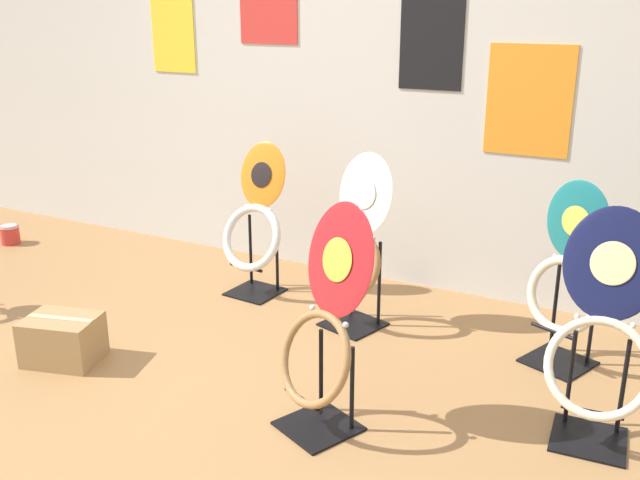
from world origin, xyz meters
name	(u,v)px	position (x,y,z in m)	size (l,w,h in m)	color
ground_plane	(102,432)	(0.00, 0.00, 0.00)	(14.00, 14.00, 0.00)	#A37547
wall_back	(340,62)	(0.00, 2.11, 1.30)	(8.00, 0.07, 2.60)	silver
toilet_seat_display_orange_sun	(255,224)	(-0.24, 1.53, 0.42)	(0.41, 0.33, 0.88)	black
toilet_seat_display_navy_moon	(603,334)	(1.72, 0.89, 0.44)	(0.41, 0.39, 0.90)	black
toilet_seat_display_crimson_swirl	(324,328)	(0.76, 0.46, 0.43)	(0.46, 0.41, 0.92)	black
toilet_seat_display_white_plain	(356,246)	(0.46, 1.39, 0.44)	(0.41, 0.35, 0.92)	black
toilet_seat_display_teal_sax	(567,280)	(1.50, 1.45, 0.42)	(0.39, 0.36, 0.89)	black
paint_can	(10,234)	(-2.29, 1.46, 0.07)	(0.14, 0.14, 0.14)	red
storage_box	(63,339)	(-0.59, 0.37, 0.11)	(0.39, 0.33, 0.22)	#A37F51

